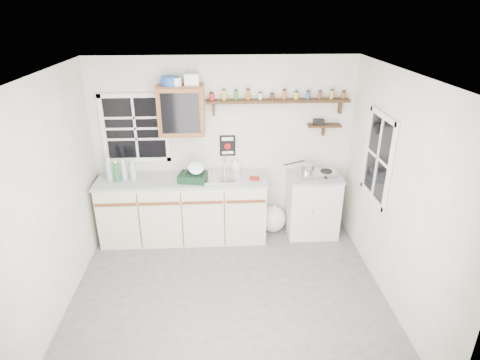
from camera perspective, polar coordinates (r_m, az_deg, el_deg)
name	(u,v)px	position (r m, az deg, el deg)	size (l,w,h in m)	color
room	(227,198)	(4.17, -1.85, -2.57)	(3.64, 3.24, 2.54)	#4D4D4F
main_cabinet	(184,208)	(5.71, -8.00, -4.00)	(2.31, 0.63, 0.92)	beige
right_cabinet	(312,204)	(5.86, 10.23, -3.43)	(0.73, 0.57, 0.91)	silver
sink	(221,177)	(5.49, -2.68, 0.48)	(0.52, 0.44, 0.29)	silver
upper_cabinet	(181,110)	(5.35, -8.34, 9.77)	(0.60, 0.32, 0.65)	brown
upper_cabinet_clutter	(178,80)	(5.28, -8.81, 13.81)	(0.48, 0.24, 0.14)	#17469A
spice_shelf	(278,100)	(5.44, 5.40, 11.27)	(1.91, 0.18, 0.35)	black
secondary_shelf	(323,125)	(5.66, 11.66, 7.69)	(0.45, 0.16, 0.24)	black
warning_sign	(228,146)	(5.63, -1.78, 4.91)	(0.22, 0.02, 0.30)	black
window_back	(135,128)	(5.65, -14.69, 7.10)	(0.93, 0.03, 0.98)	black
window_right	(378,158)	(4.95, 19.07, 3.00)	(0.03, 0.78, 1.08)	black
water_bottles	(119,171)	(5.59, -16.78, 1.29)	(0.40, 0.14, 0.32)	#A2B5BE
dish_rack	(194,175)	(5.37, -6.60, 0.71)	(0.41, 0.34, 0.27)	black
soap_bottle	(235,164)	(5.65, -0.72, 2.27)	(0.09, 0.10, 0.21)	silver
rag	(255,179)	(5.43, 2.08, 0.21)	(0.13, 0.11, 0.02)	maroon
hotplate	(317,174)	(5.64, 10.83, 0.91)	(0.56, 0.34, 0.08)	silver
saucepan	(307,168)	(5.58, 9.50, 1.72)	(0.39, 0.30, 0.19)	silver
trash_bag	(273,219)	(5.95, 4.70, -5.51)	(0.40, 0.36, 0.46)	white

